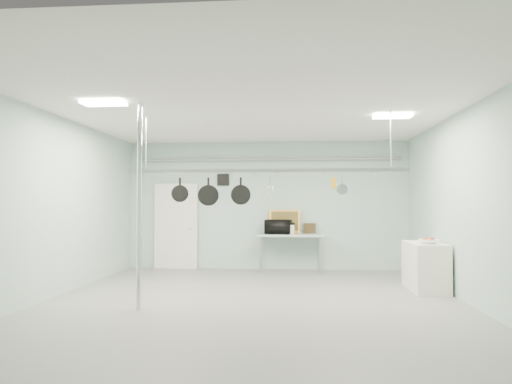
# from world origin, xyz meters

# --- Properties ---
(floor) EXTENTS (8.00, 8.00, 0.00)m
(floor) POSITION_xyz_m (0.00, 0.00, 0.00)
(floor) COLOR gray
(floor) RESTS_ON ground
(ceiling) EXTENTS (7.00, 8.00, 0.02)m
(ceiling) POSITION_xyz_m (0.00, 0.00, 3.19)
(ceiling) COLOR silver
(ceiling) RESTS_ON back_wall
(back_wall) EXTENTS (7.00, 0.02, 3.20)m
(back_wall) POSITION_xyz_m (0.00, 3.99, 1.60)
(back_wall) COLOR #A4C5B4
(back_wall) RESTS_ON floor
(right_wall) EXTENTS (0.02, 8.00, 3.20)m
(right_wall) POSITION_xyz_m (3.49, 0.00, 1.60)
(right_wall) COLOR #A4C5B4
(right_wall) RESTS_ON floor
(door) EXTENTS (1.10, 0.10, 2.20)m
(door) POSITION_xyz_m (-2.30, 3.94, 1.05)
(door) COLOR silver
(door) RESTS_ON floor
(wall_vent) EXTENTS (0.30, 0.04, 0.30)m
(wall_vent) POSITION_xyz_m (-1.10, 3.97, 2.25)
(wall_vent) COLOR black
(wall_vent) RESTS_ON back_wall
(conduit_pipe) EXTENTS (6.60, 0.07, 0.07)m
(conduit_pipe) POSITION_xyz_m (0.00, 3.90, 2.75)
(conduit_pipe) COLOR gray
(conduit_pipe) RESTS_ON back_wall
(chrome_pole) EXTENTS (0.08, 0.08, 3.20)m
(chrome_pole) POSITION_xyz_m (-1.70, -0.60, 1.60)
(chrome_pole) COLOR silver
(chrome_pole) RESTS_ON floor
(prep_table) EXTENTS (1.60, 0.70, 0.91)m
(prep_table) POSITION_xyz_m (0.60, 3.60, 0.83)
(prep_table) COLOR #A3BFAD
(prep_table) RESTS_ON floor
(side_cabinet) EXTENTS (0.60, 1.20, 0.90)m
(side_cabinet) POSITION_xyz_m (3.15, 1.40, 0.45)
(side_cabinet) COLOR white
(side_cabinet) RESTS_ON floor
(pot_rack) EXTENTS (4.80, 0.06, 1.00)m
(pot_rack) POSITION_xyz_m (0.20, 0.30, 2.23)
(pot_rack) COLOR #B7B7BC
(pot_rack) RESTS_ON ceiling
(light_panel_left) EXTENTS (0.65, 0.30, 0.05)m
(light_panel_left) POSITION_xyz_m (-2.20, -0.80, 3.16)
(light_panel_left) COLOR white
(light_panel_left) RESTS_ON ceiling
(light_panel_right) EXTENTS (0.65, 0.30, 0.05)m
(light_panel_right) POSITION_xyz_m (2.40, 0.60, 3.16)
(light_panel_right) COLOR white
(light_panel_right) RESTS_ON ceiling
(microwave) EXTENTS (0.67, 0.50, 0.34)m
(microwave) POSITION_xyz_m (0.31, 3.62, 1.08)
(microwave) COLOR black
(microwave) RESTS_ON prep_table
(coffee_canister) EXTENTS (0.23, 0.23, 0.23)m
(coffee_canister) POSITION_xyz_m (0.61, 3.58, 1.02)
(coffee_canister) COLOR white
(coffee_canister) RESTS_ON prep_table
(painting_large) EXTENTS (0.78, 0.16, 0.58)m
(painting_large) POSITION_xyz_m (0.46, 3.90, 1.20)
(painting_large) COLOR gold
(painting_large) RESTS_ON prep_table
(painting_small) EXTENTS (0.30, 0.10, 0.25)m
(painting_small) POSITION_xyz_m (1.07, 3.90, 1.03)
(painting_small) COLOR #342512
(painting_small) RESTS_ON prep_table
(fruit_bowl) EXTENTS (0.38, 0.38, 0.09)m
(fruit_bowl) POSITION_xyz_m (3.13, 1.11, 0.94)
(fruit_bowl) COLOR white
(fruit_bowl) RESTS_ON side_cabinet
(skillet_left) EXTENTS (0.29, 0.17, 0.40)m
(skillet_left) POSITION_xyz_m (-1.29, 0.30, 1.88)
(skillet_left) COLOR black
(skillet_left) RESTS_ON pot_rack
(skillet_mid) EXTENTS (0.36, 0.10, 0.48)m
(skillet_mid) POSITION_xyz_m (-0.79, 0.30, 1.85)
(skillet_mid) COLOR black
(skillet_mid) RESTS_ON pot_rack
(skillet_right) EXTENTS (0.34, 0.15, 0.47)m
(skillet_right) POSITION_xyz_m (-0.23, 0.30, 1.85)
(skillet_right) COLOR black
(skillet_right) RESTS_ON pot_rack
(whisk) EXTENTS (0.16, 0.16, 0.32)m
(whisk) POSITION_xyz_m (0.27, 0.30, 1.92)
(whisk) COLOR silver
(whisk) RESTS_ON pot_rack
(grater) EXTENTS (0.09, 0.02, 0.21)m
(grater) POSITION_xyz_m (1.35, 0.30, 1.98)
(grater) COLOR #C78217
(grater) RESTS_ON pot_rack
(saucepan) EXTENTS (0.19, 0.12, 0.32)m
(saucepan) POSITION_xyz_m (1.49, 0.30, 1.93)
(saucepan) COLOR silver
(saucepan) RESTS_ON pot_rack
(fruit_cluster) EXTENTS (0.24, 0.24, 0.09)m
(fruit_cluster) POSITION_xyz_m (3.13, 1.11, 0.98)
(fruit_cluster) COLOR #AD290F
(fruit_cluster) RESTS_ON fruit_bowl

